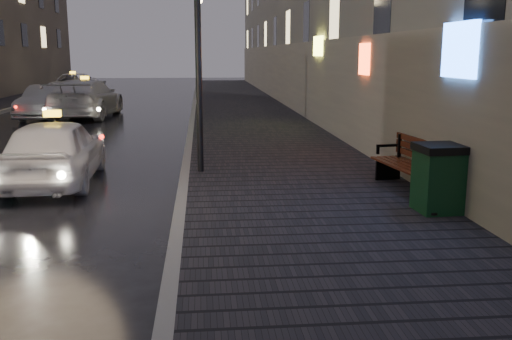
{
  "coord_description": "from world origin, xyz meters",
  "views": [
    {
      "loc": [
        1.91,
        -6.61,
        2.75
      ],
      "look_at": [
        2.78,
        2.59,
        0.85
      ],
      "focal_mm": 40.0,
      "sensor_mm": 36.0,
      "label": 1
    }
  ],
  "objects": [
    {
      "name": "taxi_near",
      "position": [
        -1.23,
        5.69,
        0.72
      ],
      "size": [
        1.84,
        4.27,
        1.44
      ],
      "primitive_type": "imported",
      "rotation": [
        0.0,
        0.0,
        3.18
      ],
      "color": "silver",
      "rests_on": "ground"
    },
    {
      "name": "curb",
      "position": [
        1.5,
        21.0,
        0.07
      ],
      "size": [
        0.2,
        58.0,
        0.15
      ],
      "primitive_type": "cube",
      "color": "slate",
      "rests_on": "ground"
    },
    {
      "name": "ground",
      "position": [
        0.0,
        0.0,
        0.0
      ],
      "size": [
        120.0,
        120.0,
        0.0
      ],
      "primitive_type": "plane",
      "color": "black",
      "rests_on": "ground"
    },
    {
      "name": "curb_far",
      "position": [
        -7.4,
        21.0,
        0.07
      ],
      "size": [
        0.2,
        58.0,
        0.15
      ],
      "primitive_type": "cube",
      "color": "slate",
      "rests_on": "ground"
    },
    {
      "name": "lamp_far",
      "position": [
        1.85,
        22.0,
        3.49
      ],
      "size": [
        0.36,
        0.36,
        5.28
      ],
      "color": "black",
      "rests_on": "sidewalk"
    },
    {
      "name": "taxi_mid",
      "position": [
        -3.12,
        18.85,
        0.82
      ],
      "size": [
        2.68,
        5.81,
        1.65
      ],
      "primitive_type": "imported",
      "rotation": [
        0.0,
        0.0,
        3.07
      ],
      "color": "#BAB9C0",
      "rests_on": "ground"
    },
    {
      "name": "car_left_mid",
      "position": [
        -4.66,
        18.54,
        0.71
      ],
      "size": [
        1.8,
        4.41,
        1.42
      ],
      "primitive_type": "imported",
      "rotation": [
        0.0,
        0.0,
        -0.07
      ],
      "color": "gray",
      "rests_on": "ground"
    },
    {
      "name": "taxi_far",
      "position": [
        -6.23,
        30.95,
        0.75
      ],
      "size": [
        2.48,
        5.37,
        1.49
      ],
      "primitive_type": "imported",
      "rotation": [
        0.0,
        0.0,
        -0.0
      ],
      "color": "white",
      "rests_on": "ground"
    },
    {
      "name": "trash_bin",
      "position": [
        5.8,
        2.29,
        0.73
      ],
      "size": [
        0.78,
        0.78,
        1.13
      ],
      "rotation": [
        0.0,
        0.0,
        0.05
      ],
      "color": "black",
      "rests_on": "sidewalk"
    },
    {
      "name": "lamp_near",
      "position": [
        1.85,
        6.0,
        3.49
      ],
      "size": [
        0.36,
        0.36,
        5.28
      ],
      "color": "black",
      "rests_on": "sidewalk"
    },
    {
      "name": "bench",
      "position": [
        5.93,
        3.95,
        0.64
      ],
      "size": [
        0.89,
        1.99,
        0.98
      ],
      "rotation": [
        0.0,
        0.0,
        0.12
      ],
      "color": "black",
      "rests_on": "sidewalk"
    },
    {
      "name": "sidewalk",
      "position": [
        3.9,
        21.0,
        0.07
      ],
      "size": [
        4.6,
        58.0,
        0.15
      ],
      "primitive_type": "cube",
      "color": "black",
      "rests_on": "ground"
    }
  ]
}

